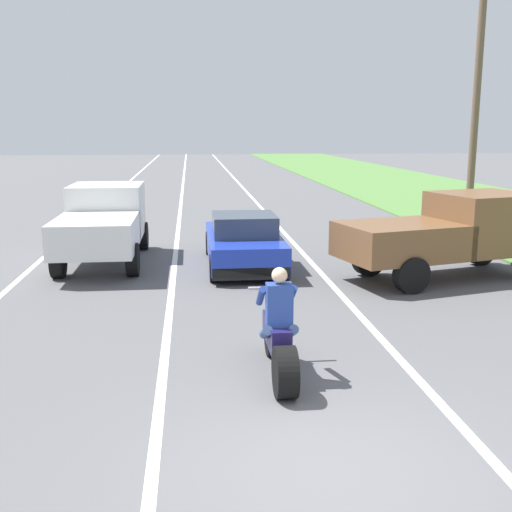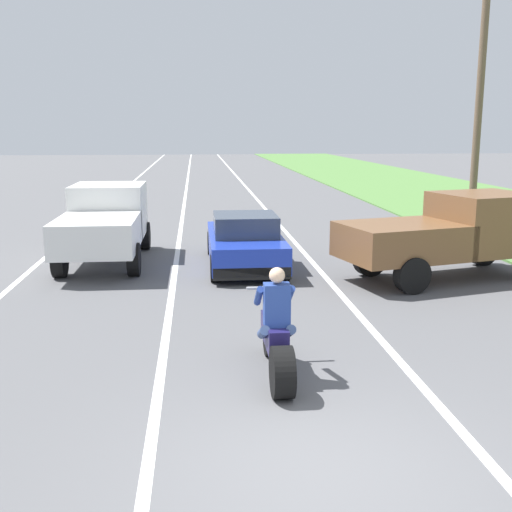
{
  "view_description": "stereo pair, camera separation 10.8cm",
  "coord_description": "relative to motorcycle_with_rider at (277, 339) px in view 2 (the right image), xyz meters",
  "views": [
    {
      "loc": [
        -1.35,
        -5.71,
        3.47
      ],
      "look_at": [
        -0.08,
        6.16,
        1.0
      ],
      "focal_mm": 43.22,
      "sensor_mm": 36.0,
      "label": 1
    },
    {
      "loc": [
        -1.24,
        -5.72,
        3.47
      ],
      "look_at": [
        -0.08,
        6.16,
        1.0
      ],
      "focal_mm": 43.22,
      "sensor_mm": 36.0,
      "label": 2
    }
  ],
  "objects": [
    {
      "name": "pickup_truck_right_shoulder_brown",
      "position": [
        4.83,
        5.57,
        0.51
      ],
      "size": [
        5.14,
        3.14,
        1.98
      ],
      "color": "brown",
      "rests_on": "ground"
    },
    {
      "name": "lane_stripe_left_solid",
      "position": [
        -5.24,
        17.61,
        -0.59
      ],
      "size": [
        0.14,
        120.0,
        0.01
      ],
      "primitive_type": "cube",
      "color": "white",
      "rests_on": "ground"
    },
    {
      "name": "utility_pole_roadside",
      "position": [
        7.97,
        11.3,
        3.57
      ],
      "size": [
        0.24,
        0.24,
        8.32
      ],
      "primitive_type": "cylinder",
      "color": "brown",
      "rests_on": "ground"
    },
    {
      "name": "lane_stripe_centre_dashed",
      "position": [
        -1.64,
        17.61,
        -0.59
      ],
      "size": [
        0.14,
        120.0,
        0.01
      ],
      "primitive_type": "cube",
      "color": "white",
      "rests_on": "ground"
    },
    {
      "name": "sports_car_blue",
      "position": [
        0.14,
        7.29,
        0.04
      ],
      "size": [
        1.84,
        4.3,
        1.37
      ],
      "color": "#1E38B2",
      "rests_on": "ground"
    },
    {
      "name": "pickup_truck_left_lane_white",
      "position": [
        -3.46,
        8.15,
        0.51
      ],
      "size": [
        2.02,
        4.8,
        1.98
      ],
      "color": "silver",
      "rests_on": "ground"
    },
    {
      "name": "ground_plane",
      "position": [
        0.16,
        -2.39,
        -0.59
      ],
      "size": [
        160.0,
        160.0,
        0.0
      ],
      "primitive_type": "plane",
      "color": "#565659"
    },
    {
      "name": "motorcycle_with_rider",
      "position": [
        0.0,
        0.0,
        0.0
      ],
      "size": [
        0.7,
        2.21,
        1.62
      ],
      "color": "black",
      "rests_on": "ground"
    },
    {
      "name": "grass_verge_right",
      "position": [
        12.08,
        17.61,
        -0.56
      ],
      "size": [
        10.0,
        120.0,
        0.06
      ],
      "primitive_type": "cube",
      "color": "#517F3D",
      "rests_on": "ground"
    },
    {
      "name": "lane_stripe_right_solid",
      "position": [
        1.96,
        17.61,
        -0.59
      ],
      "size": [
        0.14,
        120.0,
        0.01
      ],
      "primitive_type": "cube",
      "color": "white",
      "rests_on": "ground"
    }
  ]
}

